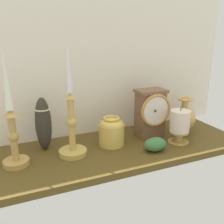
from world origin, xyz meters
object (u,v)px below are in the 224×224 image
(brass_vase_jar, at_px, (112,131))
(brass_vase_bulbous, at_px, (184,117))
(mantel_clock, at_px, (151,113))
(tall_ceramic_vase, at_px, (43,124))
(pillar_candle_front, at_px, (180,124))
(candlestick_tall_left, at_px, (72,124))
(candlestick_tall_center, at_px, (12,128))

(brass_vase_jar, bearing_deg, brass_vase_bulbous, -0.99)
(mantel_clock, relative_size, brass_vase_bulbous, 1.28)
(brass_vase_jar, xyz_separation_m, tall_ceramic_vase, (-0.24, 0.06, 0.04))
(pillar_candle_front, xyz_separation_m, tall_ceramic_vase, (-0.49, 0.14, 0.03))
(candlestick_tall_left, height_order, brass_vase_bulbous, candlestick_tall_left)
(mantel_clock, height_order, candlestick_tall_center, candlestick_tall_center)
(candlestick_tall_center, bearing_deg, pillar_candle_front, -6.17)
(candlestick_tall_left, height_order, brass_vase_jar, candlestick_tall_left)
(brass_vase_jar, relative_size, tall_ceramic_vase, 0.56)
(candlestick_tall_center, distance_m, tall_ceramic_vase, 0.14)
(brass_vase_bulbous, distance_m, pillar_candle_front, 0.11)
(candlestick_tall_center, bearing_deg, candlestick_tall_left, -1.35)
(mantel_clock, xyz_separation_m, candlestick_tall_left, (-0.34, -0.04, 0.01))
(candlestick_tall_left, distance_m, pillar_candle_front, 0.42)
(candlestick_tall_left, relative_size, candlestick_tall_center, 1.06)
(candlestick_tall_center, height_order, pillar_candle_front, candlestick_tall_center)
(mantel_clock, bearing_deg, candlestick_tall_center, -176.50)
(brass_vase_bulbous, xyz_separation_m, brass_vase_jar, (-0.33, 0.01, -0.01))
(mantel_clock, relative_size, candlestick_tall_left, 0.50)
(candlestick_tall_center, distance_m, brass_vase_jar, 0.36)
(candlestick_tall_center, xyz_separation_m, brass_vase_jar, (0.35, 0.02, -0.07))
(brass_vase_jar, bearing_deg, pillar_candle_front, -18.22)
(mantel_clock, relative_size, candlestick_tall_center, 0.52)
(mantel_clock, distance_m, brass_vase_bulbous, 0.16)
(candlestick_tall_center, xyz_separation_m, pillar_candle_front, (0.60, -0.07, -0.05))
(mantel_clock, xyz_separation_m, pillar_candle_front, (0.07, -0.10, -0.03))
(mantel_clock, distance_m, pillar_candle_front, 0.12)
(candlestick_tall_center, xyz_separation_m, tall_ceramic_vase, (0.11, 0.08, -0.03))
(pillar_candle_front, bearing_deg, mantel_clock, 126.46)
(candlestick_tall_center, height_order, tall_ceramic_vase, candlestick_tall_center)
(candlestick_tall_left, distance_m, tall_ceramic_vase, 0.12)
(brass_vase_jar, distance_m, pillar_candle_front, 0.27)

